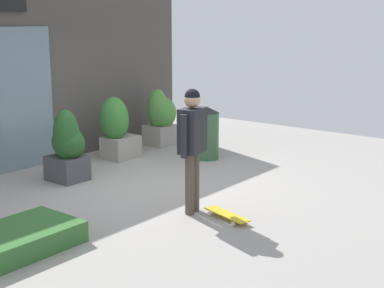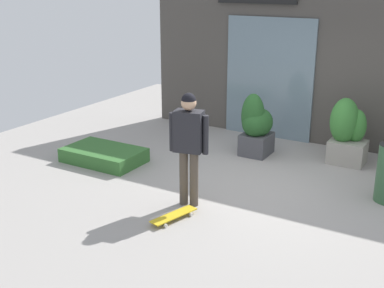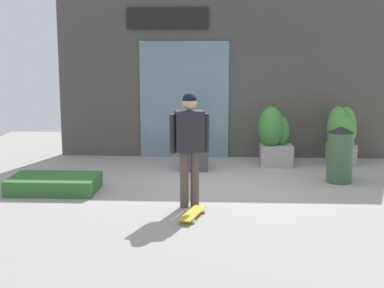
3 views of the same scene
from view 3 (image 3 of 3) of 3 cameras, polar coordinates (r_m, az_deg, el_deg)
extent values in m
plane|color=#9E9993|center=(9.50, 3.35, -4.52)|extent=(12.00, 12.00, 0.00)
cube|color=#4C4742|center=(11.99, 3.36, 7.35)|extent=(7.16, 0.25, 3.65)
cube|color=slate|center=(11.91, -0.81, 4.59)|extent=(1.91, 0.06, 2.50)
cube|color=black|center=(11.88, -2.54, 12.87)|extent=(1.72, 0.05, 0.44)
cylinder|color=#4C4238|center=(8.28, 0.29, -3.65)|extent=(0.13, 0.13, 0.86)
cylinder|color=#4C4238|center=(8.25, -0.81, -3.70)|extent=(0.13, 0.13, 0.86)
cube|color=#232328|center=(8.12, -0.26, 1.34)|extent=(0.46, 0.35, 0.61)
cylinder|color=#232328|center=(8.17, 1.48, 1.15)|extent=(0.09, 0.09, 0.58)
cylinder|color=#232328|center=(8.09, -2.02, 1.06)|extent=(0.09, 0.09, 0.58)
sphere|color=tan|center=(8.07, -0.26, 4.28)|extent=(0.22, 0.22, 0.22)
sphere|color=black|center=(8.06, -0.26, 4.56)|extent=(0.21, 0.21, 0.21)
cube|color=gold|center=(7.84, 0.04, -7.17)|extent=(0.38, 0.78, 0.02)
cylinder|color=silver|center=(7.60, 0.20, -8.05)|extent=(0.04, 0.06, 0.05)
cylinder|color=silver|center=(7.67, -1.25, -7.90)|extent=(0.04, 0.06, 0.05)
cylinder|color=silver|center=(8.05, 1.28, -7.03)|extent=(0.04, 0.06, 0.05)
cylinder|color=silver|center=(8.11, -0.11, -6.90)|extent=(0.04, 0.06, 0.05)
cube|color=#47474C|center=(10.86, 0.29, -1.53)|extent=(0.52, 0.60, 0.41)
ellipsoid|color=#235123|center=(10.79, 0.53, 0.75)|extent=(0.49, 0.58, 0.54)
ellipsoid|color=#235123|center=(10.68, -0.04, 1.39)|extent=(0.45, 0.39, 0.86)
ellipsoid|color=#235123|center=(10.71, 0.26, 0.63)|extent=(0.51, 0.55, 0.52)
cube|color=gray|center=(11.30, 8.70, -1.16)|extent=(0.65, 0.52, 0.43)
ellipsoid|color=#387A33|center=(11.34, 9.15, 1.32)|extent=(0.36, 0.38, 0.62)
ellipsoid|color=#387A33|center=(11.23, 8.16, 1.74)|extent=(0.51, 0.60, 0.84)
cube|color=gray|center=(11.70, 15.16, -0.98)|extent=(0.53, 0.53, 0.44)
ellipsoid|color=#4C8C3D|center=(11.49, 15.31, 1.31)|extent=(0.54, 0.58, 0.65)
ellipsoid|color=#4C8C3D|center=(11.53, 14.82, 1.76)|extent=(0.41, 0.44, 0.83)
ellipsoid|color=#4C8C3D|center=(11.72, 15.61, 1.79)|extent=(0.43, 0.36, 0.80)
cylinder|color=#335938|center=(10.10, 15.04, -1.36)|extent=(0.45, 0.45, 0.90)
cone|color=black|center=(10.02, 15.17, 1.47)|extent=(0.46, 0.46, 0.11)
cube|color=#33662D|center=(9.50, -14.05, -4.02)|extent=(1.44, 0.90, 0.26)
camera|label=1|loc=(7.10, -58.18, 7.02)|focal=51.77mm
camera|label=2|loc=(3.83, 61.80, 18.30)|focal=47.10mm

